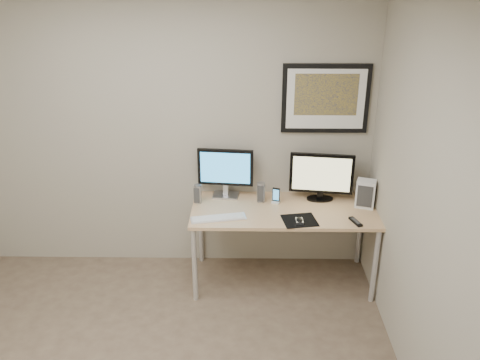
{
  "coord_description": "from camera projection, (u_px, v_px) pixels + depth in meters",
  "views": [
    {
      "loc": [
        0.68,
        -2.59,
        2.72
      ],
      "look_at": [
        0.62,
        1.1,
        1.11
      ],
      "focal_mm": 38.0,
      "sensor_mm": 36.0,
      "label": 1
    }
  ],
  "objects": [
    {
      "name": "monitor_large",
      "position": [
        225.0,
        171.0,
        4.54
      ],
      "size": [
        0.5,
        0.18,
        0.45
      ],
      "rotation": [
        0.0,
        0.0,
        -0.1
      ],
      "color": "#A6A5AA",
      "rests_on": "desk"
    },
    {
      "name": "keyboard",
      "position": [
        218.0,
        218.0,
        4.23
      ],
      "size": [
        0.48,
        0.22,
        0.02
      ],
      "primitive_type": "cube",
      "rotation": [
        0.0,
        0.0,
        0.21
      ],
      "color": "silver",
      "rests_on": "desk"
    },
    {
      "name": "speaker_right",
      "position": [
        261.0,
        192.0,
        4.5
      ],
      "size": [
        0.08,
        0.08,
        0.18
      ],
      "primitive_type": "cylinder",
      "rotation": [
        0.0,
        0.0,
        -0.14
      ],
      "color": "#A6A5AA",
      "rests_on": "desk"
    },
    {
      "name": "framed_art",
      "position": [
        326.0,
        99.0,
        4.35
      ],
      "size": [
        0.75,
        0.04,
        0.6
      ],
      "color": "black",
      "rests_on": "room"
    },
    {
      "name": "mousepad",
      "position": [
        300.0,
        220.0,
        4.21
      ],
      "size": [
        0.31,
        0.29,
        0.0
      ],
      "primitive_type": "cube",
      "rotation": [
        0.0,
        0.0,
        0.18
      ],
      "color": "black",
      "rests_on": "desk"
    },
    {
      "name": "phone_dock",
      "position": [
        276.0,
        195.0,
        4.49
      ],
      "size": [
        0.09,
        0.09,
        0.14
      ],
      "primitive_type": "cube",
      "rotation": [
        0.0,
        0.0,
        -0.34
      ],
      "color": "black",
      "rests_on": "desk"
    },
    {
      "name": "speaker_left",
      "position": [
        198.0,
        194.0,
        4.49
      ],
      "size": [
        0.08,
        0.08,
        0.17
      ],
      "primitive_type": "cylinder",
      "rotation": [
        0.0,
        0.0,
        -0.19
      ],
      "color": "#A6A5AA",
      "rests_on": "desk"
    },
    {
      "name": "desk",
      "position": [
        283.0,
        215.0,
        4.43
      ],
      "size": [
        1.6,
        0.7,
        0.73
      ],
      "color": "#A37E4F",
      "rests_on": "floor"
    },
    {
      "name": "remote",
      "position": [
        356.0,
        222.0,
        4.17
      ],
      "size": [
        0.09,
        0.17,
        0.02
      ],
      "primitive_type": "cube",
      "rotation": [
        0.0,
        0.0,
        0.34
      ],
      "color": "black",
      "rests_on": "desk"
    },
    {
      "name": "monitor_tv",
      "position": [
        321.0,
        176.0,
        4.48
      ],
      "size": [
        0.56,
        0.16,
        0.44
      ],
      "rotation": [
        0.0,
        0.0,
        -0.13
      ],
      "color": "black",
      "rests_on": "desk"
    },
    {
      "name": "room",
      "position": [
        141.0,
        143.0,
        3.23
      ],
      "size": [
        3.6,
        3.6,
        3.6
      ],
      "color": "white",
      "rests_on": "ground"
    },
    {
      "name": "mouse",
      "position": [
        299.0,
        220.0,
        4.17
      ],
      "size": [
        0.06,
        0.1,
        0.03
      ],
      "primitive_type": "ellipsoid",
      "rotation": [
        0.0,
        0.0,
        0.03
      ],
      "color": "black",
      "rests_on": "mousepad"
    },
    {
      "name": "fan_unit",
      "position": [
        366.0,
        194.0,
        4.4
      ],
      "size": [
        0.19,
        0.16,
        0.25
      ],
      "primitive_type": "cube",
      "rotation": [
        0.0,
        0.0,
        -0.31
      ],
      "color": "silver",
      "rests_on": "desk"
    }
  ]
}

